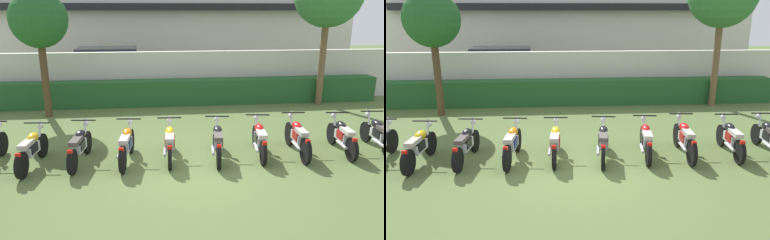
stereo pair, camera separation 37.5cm
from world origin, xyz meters
TOP-DOWN VIEW (x-y plane):
  - ground at (0.00, 0.00)m, footprint 60.00×60.00m
  - building at (0.00, 15.70)m, footprint 20.94×6.50m
  - compound_wall at (0.00, 6.98)m, footprint 19.89×0.30m
  - hedge_row at (0.00, 6.28)m, footprint 15.91×0.70m
  - parked_car at (-2.78, 9.84)m, footprint 4.56×2.21m
  - tree_near_inspector at (-4.50, 5.06)m, footprint 1.84×1.84m
  - motorcycle_in_row_1 at (-3.78, 0.63)m, footprint 0.60×1.85m
  - motorcycle_in_row_2 at (-2.71, 0.74)m, footprint 0.60×1.87m
  - motorcycle_in_row_3 at (-1.61, 0.69)m, footprint 0.60×1.87m
  - motorcycle_in_row_4 at (-0.58, 0.76)m, footprint 0.60×1.81m
  - motorcycle_in_row_5 at (0.59, 0.69)m, footprint 0.60×1.89m
  - motorcycle_in_row_6 at (1.67, 0.76)m, footprint 0.60×1.82m
  - motorcycle_in_row_7 at (2.65, 0.73)m, footprint 0.60×1.94m
  - motorcycle_in_row_8 at (3.83, 0.72)m, footprint 0.60×1.83m
  - motorcycle_in_row_9 at (4.84, 0.77)m, footprint 0.60×1.84m

SIDE VIEW (x-z plane):
  - ground at x=0.00m, z-range 0.00..0.00m
  - motorcycle_in_row_9 at x=4.84m, z-range -0.03..0.91m
  - motorcycle_in_row_4 at x=-0.58m, z-range -0.03..0.91m
  - motorcycle_in_row_6 at x=1.67m, z-range -0.03..0.91m
  - motorcycle_in_row_2 at x=-2.71m, z-range -0.03..0.91m
  - motorcycle_in_row_8 at x=3.83m, z-range -0.03..0.92m
  - motorcycle_in_row_5 at x=0.59m, z-range -0.03..0.92m
  - motorcycle_in_row_1 at x=-3.78m, z-range -0.03..0.92m
  - motorcycle_in_row_3 at x=-1.61m, z-range -0.03..0.93m
  - motorcycle_in_row_7 at x=2.65m, z-range -0.03..0.94m
  - hedge_row at x=0.00m, z-range 0.00..0.97m
  - parked_car at x=-2.78m, z-range -0.01..1.88m
  - compound_wall at x=0.00m, z-range 0.00..1.98m
  - tree_near_inspector at x=-4.50m, z-range 1.12..5.29m
  - building at x=0.00m, z-range 0.00..7.04m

